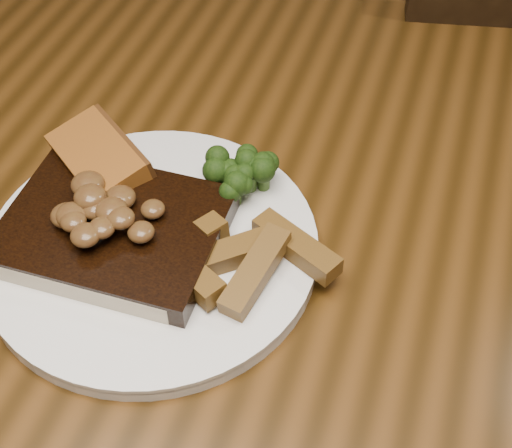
# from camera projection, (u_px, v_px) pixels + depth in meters

# --- Properties ---
(dining_table) EXTENTS (1.60, 0.90, 0.75)m
(dining_table) POSITION_uv_depth(u_px,v_px,m) (239.00, 309.00, 0.70)
(dining_table) COLOR #45290D
(dining_table) RESTS_ON ground
(chair_far) EXTENTS (0.46, 0.46, 0.82)m
(chair_far) POSITION_uv_depth(u_px,v_px,m) (494.00, 148.00, 1.16)
(chair_far) COLOR black
(chair_far) RESTS_ON ground
(plate) EXTENTS (0.30, 0.30, 0.01)m
(plate) POSITION_uv_depth(u_px,v_px,m) (153.00, 248.00, 0.62)
(plate) COLOR white
(plate) RESTS_ON dining_table
(steak) EXTENTS (0.18, 0.14, 0.03)m
(steak) POSITION_uv_depth(u_px,v_px,m) (114.00, 231.00, 0.61)
(steak) COLOR black
(steak) RESTS_ON plate
(steak_bone) EXTENTS (0.16, 0.02, 0.02)m
(steak_bone) POSITION_uv_depth(u_px,v_px,m) (81.00, 290.00, 0.57)
(steak_bone) COLOR beige
(steak_bone) RESTS_ON plate
(mushroom_pile) EXTENTS (0.08, 0.08, 0.03)m
(mushroom_pile) POSITION_uv_depth(u_px,v_px,m) (108.00, 210.00, 0.59)
(mushroom_pile) COLOR #4F3818
(mushroom_pile) RESTS_ON steak
(garlic_bread) EXTENTS (0.11, 0.10, 0.02)m
(garlic_bread) POSITION_uv_depth(u_px,v_px,m) (101.00, 173.00, 0.66)
(garlic_bread) COLOR #954A1B
(garlic_bread) RESTS_ON plate
(potato_wedges) EXTENTS (0.11, 0.11, 0.02)m
(potato_wedges) POSITION_uv_depth(u_px,v_px,m) (233.00, 243.00, 0.60)
(potato_wedges) COLOR brown
(potato_wedges) RESTS_ON plate
(broccoli_cluster) EXTENTS (0.07, 0.07, 0.04)m
(broccoli_cluster) POSITION_uv_depth(u_px,v_px,m) (250.00, 178.00, 0.64)
(broccoli_cluster) COLOR #21370C
(broccoli_cluster) RESTS_ON plate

